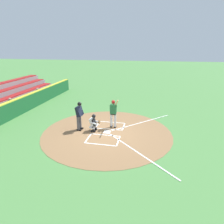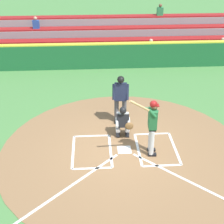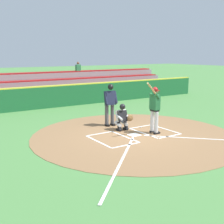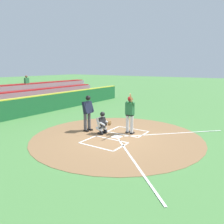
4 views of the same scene
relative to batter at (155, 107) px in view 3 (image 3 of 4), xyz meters
name	(u,v)px [view 3 (image 3 of 4)]	position (x,y,z in m)	size (l,w,h in m)	color
ground_plane	(134,135)	(0.80, -0.25, -1.10)	(120.00, 120.00, 0.00)	#4C8442
dirt_circle	(134,135)	(0.80, -0.25, -1.09)	(8.00, 8.00, 0.01)	olive
home_plate_and_chalk	(149,140)	(0.80, 0.63, -1.08)	(7.93, 4.91, 0.01)	white
batter	(155,107)	(0.00, 0.00, 0.00)	(0.96, 0.67, 2.13)	silver
catcher	(122,117)	(0.77, -1.10, -0.51)	(0.59, 0.62, 1.13)	black
plate_umpire	(110,102)	(0.78, -2.03, -0.02)	(0.60, 0.45, 1.86)	#4C4C51
baseball	(141,127)	(-0.14, -1.01, -1.06)	(0.07, 0.07, 0.07)	white
backstop_wall	(58,96)	(0.80, -7.75, -0.45)	(22.00, 0.36, 1.31)	#1E6033
bleacher_stand	(42,90)	(0.80, -10.45, -0.40)	(20.00, 3.40, 2.55)	gray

